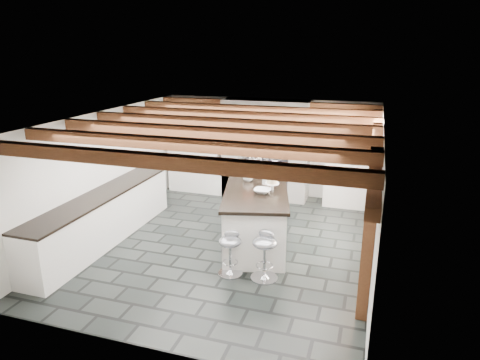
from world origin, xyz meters
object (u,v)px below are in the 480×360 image
(kitchen_island, at_px, (256,217))
(bar_stool_near, at_px, (265,250))
(range_cooker, at_px, (265,178))
(bar_stool_far, at_px, (230,248))

(kitchen_island, distance_m, bar_stool_near, 1.20)
(kitchen_island, relative_size, bar_stool_near, 2.93)
(kitchen_island, bearing_deg, range_cooker, 86.91)
(bar_stool_far, bearing_deg, kitchen_island, 69.34)
(kitchen_island, height_order, bar_stool_far, kitchen_island)
(bar_stool_far, bearing_deg, range_cooker, 80.25)
(bar_stool_near, bearing_deg, bar_stool_far, -164.41)
(bar_stool_near, distance_m, bar_stool_far, 0.55)
(range_cooker, xyz_separation_m, bar_stool_far, (0.40, -3.72, -0.02))
(kitchen_island, bearing_deg, bar_stool_near, -81.63)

